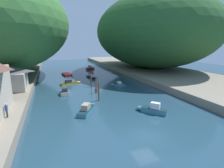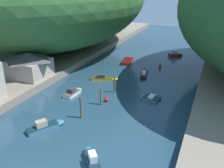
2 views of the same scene
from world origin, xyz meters
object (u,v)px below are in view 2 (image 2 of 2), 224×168
(boat_yellow_tender, at_px, (46,126))
(boat_open_rowboat, at_px, (128,60))
(channel_buoy_far, at_px, (160,66))
(boat_cabin_cruiser, at_px, (104,78))
(boat_mid_channel, at_px, (176,54))
(channel_buoy_near, at_px, (106,99))
(boat_near_quay, at_px, (144,73))
(boat_white_cruiser, at_px, (149,98))
(boat_red_skiff, at_px, (92,158))
(boathouse_shed, at_px, (28,64))
(boat_small_dinghy, at_px, (73,92))

(boat_yellow_tender, bearing_deg, boat_open_rowboat, 120.66)
(channel_buoy_far, bearing_deg, boat_cabin_cruiser, -125.06)
(boat_mid_channel, height_order, channel_buoy_near, boat_mid_channel)
(boat_near_quay, relative_size, boat_white_cruiser, 1.77)
(boat_mid_channel, bearing_deg, boat_yellow_tender, -42.07)
(boat_white_cruiser, height_order, boat_cabin_cruiser, boat_cabin_cruiser)
(boat_red_skiff, height_order, channel_buoy_near, boat_red_skiff)
(boathouse_shed, distance_m, boat_mid_channel, 36.66)
(boat_white_cruiser, height_order, channel_buoy_far, channel_buoy_far)
(boathouse_shed, relative_size, boat_open_rowboat, 1.14)
(boat_red_skiff, height_order, channel_buoy_far, boat_red_skiff)
(boat_mid_channel, bearing_deg, channel_buoy_near, -39.25)
(boat_near_quay, distance_m, boat_mid_channel, 16.51)
(boathouse_shed, relative_size, channel_buoy_near, 7.32)
(boat_cabin_cruiser, relative_size, boat_small_dinghy, 1.28)
(boat_yellow_tender, xyz_separation_m, boat_cabin_cruiser, (-0.17, 18.78, -0.06))
(boat_red_skiff, relative_size, boat_mid_channel, 1.08)
(boat_near_quay, relative_size, channel_buoy_far, 5.92)
(boat_white_cruiser, distance_m, boat_mid_channel, 26.88)
(boat_white_cruiser, relative_size, boat_mid_channel, 0.90)
(boat_yellow_tender, xyz_separation_m, boat_mid_channel, (9.86, 40.84, 0.09))
(channel_buoy_near, bearing_deg, boat_red_skiff, -72.00)
(boathouse_shed, bearing_deg, boat_cabin_cruiser, 28.81)
(boat_red_skiff, relative_size, boat_small_dinghy, 1.00)
(boat_open_rowboat, bearing_deg, channel_buoy_far, -17.05)
(boathouse_shed, height_order, channel_buoy_near, boathouse_shed)
(boat_cabin_cruiser, bearing_deg, boathouse_shed, -83.19)
(boat_open_rowboat, distance_m, boat_cabin_cruiser, 13.19)
(boat_near_quay, relative_size, boat_mid_channel, 1.59)
(boathouse_shed, bearing_deg, boat_white_cruiser, 4.97)
(boat_yellow_tender, bearing_deg, boat_near_quay, 106.51)
(boathouse_shed, xyz_separation_m, boat_small_dinghy, (10.21, -1.33, -3.33))
(boat_white_cruiser, relative_size, boat_red_skiff, 0.84)
(boat_small_dinghy, bearing_deg, boat_near_quay, 61.30)
(boathouse_shed, distance_m, boat_white_cruiser, 23.12)
(boat_yellow_tender, relative_size, boat_cabin_cruiser, 0.96)
(boat_red_skiff, bearing_deg, boat_mid_channel, 47.80)
(channel_buoy_near, bearing_deg, channel_buoy_far, 78.61)
(boathouse_shed, distance_m, channel_buoy_near, 17.01)
(boat_white_cruiser, height_order, boat_yellow_tender, boat_yellow_tender)
(channel_buoy_near, bearing_deg, boat_cabin_cruiser, 116.80)
(boat_red_skiff, relative_size, boat_open_rowboat, 0.64)
(boathouse_shed, distance_m, boat_open_rowboat, 23.83)
(boat_mid_channel, height_order, boat_small_dinghy, boat_mid_channel)
(boat_small_dinghy, xyz_separation_m, channel_buoy_far, (10.47, 20.00, 0.00))
(boat_near_quay, relative_size, boat_yellow_tender, 1.21)
(boat_small_dinghy, xyz_separation_m, channel_buoy_near, (6.39, -0.29, -0.01))
(boat_red_skiff, bearing_deg, boathouse_shed, 103.17)
(boat_near_quay, distance_m, boat_cabin_cruiser, 8.75)
(boathouse_shed, relative_size, boat_yellow_tender, 1.46)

